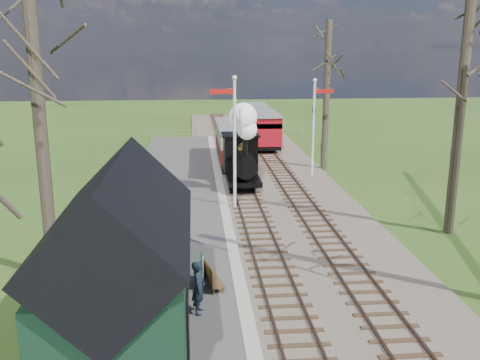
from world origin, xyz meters
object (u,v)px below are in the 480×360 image
object	(u,v)px
bench	(210,275)
locomotive	(242,150)
station_shed	(123,271)
red_carriage_a	(264,129)
person	(199,287)
red_carriage_b	(255,120)
coach	(234,141)
sign_board	(202,272)
semaphore_near	(233,133)
semaphore_far	(315,120)

from	to	relation	value
bench	locomotive	bearing A→B (deg)	80.25
locomotive	station_shed	bearing A→B (deg)	-105.18
station_shed	red_carriage_a	world-z (taller)	station_shed
red_carriage_a	person	xyz separation A→B (m)	(-5.11, -25.23, -0.55)
red_carriage_b	bench	world-z (taller)	red_carriage_b
red_carriage_a	bench	bearing A→B (deg)	-101.40
coach	red_carriage_b	size ratio (longest dim) A/B	1.41
sign_board	semaphore_near	bearing A→B (deg)	79.42
semaphore_far	coach	distance (m)	6.11
station_shed	red_carriage_a	xyz separation A→B (m)	(6.90, 26.92, -0.75)
red_carriage_b	station_shed	bearing A→B (deg)	-102.01
bench	person	distance (m)	1.77
red_carriage_b	locomotive	bearing A→B (deg)	-98.93
coach	red_carriage_b	xyz separation A→B (m)	(2.60, 10.56, -0.02)
red_carriage_a	bench	xyz separation A→B (m)	(-4.75, -23.55, -0.95)
locomotive	bench	world-z (taller)	locomotive
station_shed	bench	distance (m)	4.35
red_carriage_b	person	size ratio (longest dim) A/B	3.37
coach	red_carriage_a	distance (m)	5.69
locomotive	red_carriage_b	xyz separation A→B (m)	(2.61, 16.62, -0.59)
station_shed	semaphore_near	distance (m)	12.58
station_shed	locomotive	size ratio (longest dim) A/B	1.38
sign_board	locomotive	bearing A→B (deg)	79.21
coach	sign_board	size ratio (longest dim) A/B	7.21
station_shed	red_carriage_b	size ratio (longest dim) A/B	1.22
station_shed	semaphore_far	world-z (taller)	semaphore_far
semaphore_far	locomotive	xyz separation A→B (m)	(-4.39, -2.20, -1.25)
semaphore_near	red_carriage_b	xyz separation A→B (m)	(3.37, 20.42, -2.11)
red_carriage_b	red_carriage_a	bearing A→B (deg)	-90.00
locomotive	person	xyz separation A→B (m)	(-2.50, -14.11, -1.13)
red_carriage_a	locomotive	bearing A→B (deg)	-103.22
person	sign_board	bearing A→B (deg)	3.75
semaphore_far	person	distance (m)	17.87
red_carriage_a	red_carriage_b	size ratio (longest dim) A/B	1.00
station_shed	coach	bearing A→B (deg)	78.88
semaphore_far	red_carriage_a	distance (m)	9.28
coach	red_carriage_b	world-z (taller)	coach
station_shed	bench	world-z (taller)	station_shed
coach	sign_board	xyz separation A→B (m)	(-2.39, -18.56, -0.83)
semaphore_far	sign_board	distance (m)	16.40
coach	bench	bearing A→B (deg)	-96.62
bench	semaphore_far	bearing A→B (deg)	65.98
coach	person	distance (m)	20.34
red_carriage_a	sign_board	size ratio (longest dim) A/B	5.11
locomotive	red_carriage_b	world-z (taller)	locomotive
semaphore_near	red_carriage_b	world-z (taller)	semaphore_near
semaphore_near	red_carriage_a	xyz separation A→B (m)	(3.37, 14.92, -2.11)
semaphore_near	person	bearing A→B (deg)	-99.57
bench	person	world-z (taller)	person
red_carriage_b	sign_board	distance (m)	29.55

